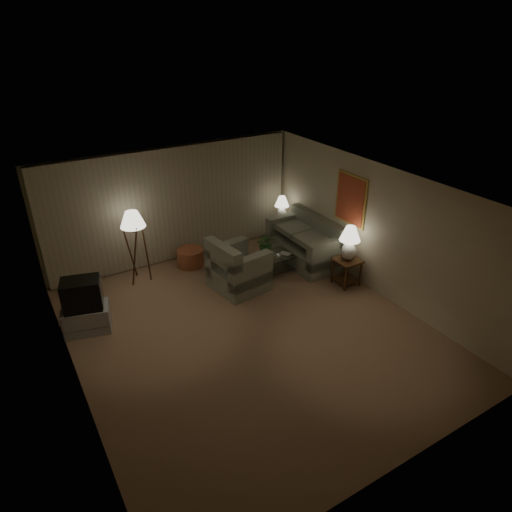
{
  "coord_description": "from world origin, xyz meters",
  "views": [
    {
      "loc": [
        -3.43,
        -5.95,
        5.16
      ],
      "look_at": [
        0.51,
        0.6,
        1.16
      ],
      "focal_mm": 32.0,
      "sensor_mm": 36.0,
      "label": 1
    }
  ],
  "objects_px": {
    "sofa": "(304,245)",
    "side_table_near": "(347,267)",
    "tv_cabinet": "(87,319)",
    "table_lamp_far": "(282,206)",
    "coffee_table": "(272,262)",
    "crt_tv": "(82,294)",
    "floor_lamp": "(136,245)",
    "table_lamp_near": "(350,240)",
    "vase": "(266,255)",
    "ottoman": "(190,257)",
    "side_table_far": "(281,227)",
    "armchair": "(239,269)"
  },
  "relations": [
    {
      "from": "side_table_near",
      "to": "coffee_table",
      "type": "relative_size",
      "value": 0.5
    },
    {
      "from": "sofa",
      "to": "tv_cabinet",
      "type": "xyz_separation_m",
      "value": [
        -5.05,
        -0.17,
        -0.17
      ]
    },
    {
      "from": "crt_tv",
      "to": "ottoman",
      "type": "distance_m",
      "value": 3.02
    },
    {
      "from": "side_table_far",
      "to": "floor_lamp",
      "type": "bearing_deg",
      "value": -179.11
    },
    {
      "from": "side_table_near",
      "to": "vase",
      "type": "height_order",
      "value": "side_table_near"
    },
    {
      "from": "side_table_far",
      "to": "table_lamp_near",
      "type": "height_order",
      "value": "table_lamp_near"
    },
    {
      "from": "side_table_near",
      "to": "table_lamp_far",
      "type": "height_order",
      "value": "table_lamp_far"
    },
    {
      "from": "side_table_near",
      "to": "tv_cabinet",
      "type": "xyz_separation_m",
      "value": [
        -5.2,
        1.18,
        -0.16
      ]
    },
    {
      "from": "armchair",
      "to": "coffee_table",
      "type": "relative_size",
      "value": 1.1
    },
    {
      "from": "vase",
      "to": "table_lamp_far",
      "type": "bearing_deg",
      "value": 45.4
    },
    {
      "from": "crt_tv",
      "to": "sofa",
      "type": "bearing_deg",
      "value": 17.2
    },
    {
      "from": "coffee_table",
      "to": "crt_tv",
      "type": "height_order",
      "value": "crt_tv"
    },
    {
      "from": "floor_lamp",
      "to": "coffee_table",
      "type": "bearing_deg",
      "value": -24.43
    },
    {
      "from": "table_lamp_near",
      "to": "table_lamp_far",
      "type": "distance_m",
      "value": 2.53
    },
    {
      "from": "ottoman",
      "to": "floor_lamp",
      "type": "bearing_deg",
      "value": -177.53
    },
    {
      "from": "ottoman",
      "to": "table_lamp_near",
      "type": "bearing_deg",
      "value": -44.64
    },
    {
      "from": "side_table_far",
      "to": "table_lamp_far",
      "type": "xyz_separation_m",
      "value": [
        0.0,
        0.0,
        0.58
      ]
    },
    {
      "from": "table_lamp_near",
      "to": "table_lamp_far",
      "type": "height_order",
      "value": "table_lamp_near"
    },
    {
      "from": "crt_tv",
      "to": "coffee_table",
      "type": "bearing_deg",
      "value": 16.25
    },
    {
      "from": "tv_cabinet",
      "to": "table_lamp_far",
      "type": "bearing_deg",
      "value": 29.79
    },
    {
      "from": "table_lamp_near",
      "to": "floor_lamp",
      "type": "height_order",
      "value": "floor_lamp"
    },
    {
      "from": "tv_cabinet",
      "to": "crt_tv",
      "type": "xyz_separation_m",
      "value": [
        0.0,
        0.0,
        0.53
      ]
    },
    {
      "from": "armchair",
      "to": "side_table_near",
      "type": "xyz_separation_m",
      "value": [
        2.06,
        -1.07,
        -0.04
      ]
    },
    {
      "from": "floor_lamp",
      "to": "table_lamp_near",
      "type": "bearing_deg",
      "value": -33.07
    },
    {
      "from": "side_table_near",
      "to": "ottoman",
      "type": "bearing_deg",
      "value": 135.36
    },
    {
      "from": "table_lamp_far",
      "to": "vase",
      "type": "height_order",
      "value": "table_lamp_far"
    },
    {
      "from": "side_table_far",
      "to": "coffee_table",
      "type": "distance_m",
      "value": 1.69
    },
    {
      "from": "table_lamp_near",
      "to": "table_lamp_far",
      "type": "bearing_deg",
      "value": 90.0
    },
    {
      "from": "side_table_near",
      "to": "coffee_table",
      "type": "bearing_deg",
      "value": 131.57
    },
    {
      "from": "side_table_far",
      "to": "ottoman",
      "type": "height_order",
      "value": "side_table_far"
    },
    {
      "from": "crt_tv",
      "to": "ottoman",
      "type": "height_order",
      "value": "crt_tv"
    },
    {
      "from": "sofa",
      "to": "side_table_near",
      "type": "xyz_separation_m",
      "value": [
        0.15,
        -1.35,
        -0.02
      ]
    },
    {
      "from": "sofa",
      "to": "coffee_table",
      "type": "height_order",
      "value": "sofa"
    },
    {
      "from": "table_lamp_far",
      "to": "floor_lamp",
      "type": "height_order",
      "value": "floor_lamp"
    },
    {
      "from": "armchair",
      "to": "crt_tv",
      "type": "height_order",
      "value": "crt_tv"
    },
    {
      "from": "sofa",
      "to": "table_lamp_near",
      "type": "xyz_separation_m",
      "value": [
        0.15,
        -1.35,
        0.63
      ]
    },
    {
      "from": "side_table_near",
      "to": "crt_tv",
      "type": "height_order",
      "value": "crt_tv"
    },
    {
      "from": "floor_lamp",
      "to": "vase",
      "type": "relative_size",
      "value": 10.62
    },
    {
      "from": "table_lamp_far",
      "to": "coffee_table",
      "type": "xyz_separation_m",
      "value": [
        -1.11,
        -1.28,
        -0.69
      ]
    },
    {
      "from": "table_lamp_far",
      "to": "tv_cabinet",
      "type": "height_order",
      "value": "table_lamp_far"
    },
    {
      "from": "table_lamp_far",
      "to": "crt_tv",
      "type": "height_order",
      "value": "table_lamp_far"
    },
    {
      "from": "table_lamp_far",
      "to": "vase",
      "type": "distance_m",
      "value": 1.85
    },
    {
      "from": "tv_cabinet",
      "to": "vase",
      "type": "xyz_separation_m",
      "value": [
        3.94,
        0.07,
        0.24
      ]
    },
    {
      "from": "sofa",
      "to": "ottoman",
      "type": "distance_m",
      "value": 2.68
    },
    {
      "from": "table_lamp_far",
      "to": "coffee_table",
      "type": "distance_m",
      "value": 1.83
    },
    {
      "from": "side_table_near",
      "to": "ottoman",
      "type": "relative_size",
      "value": 0.98
    },
    {
      "from": "table_lamp_far",
      "to": "side_table_far",
      "type": "bearing_deg",
      "value": 0.0
    },
    {
      "from": "table_lamp_far",
      "to": "ottoman",
      "type": "xyz_separation_m",
      "value": [
        -2.55,
        -0.01,
        -0.76
      ]
    },
    {
      "from": "side_table_far",
      "to": "sofa",
      "type": "bearing_deg",
      "value": -97.27
    },
    {
      "from": "sofa",
      "to": "coffee_table",
      "type": "distance_m",
      "value": 0.97
    }
  ]
}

